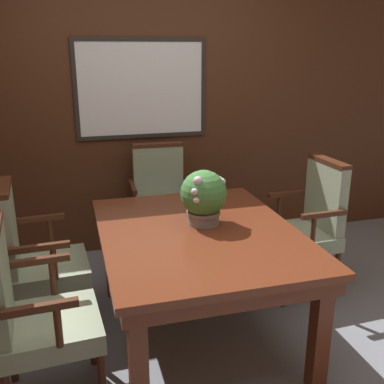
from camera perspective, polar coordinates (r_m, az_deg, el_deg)
The scene contains 8 objects.
ground_plane at distance 2.93m, azimuth 1.47°, elevation -20.16°, with size 14.00×14.00×0.00m, color gray.
wall_back at distance 4.08m, azimuth -5.75°, elevation 9.51°, with size 7.20×0.08×2.45m.
dining_table at distance 2.81m, azimuth 0.82°, elevation -6.63°, with size 1.19×1.51×0.74m.
chair_head_far at distance 3.91m, azimuth -3.94°, elevation -1.01°, with size 0.54×0.52×1.03m.
chair_right_far at distance 3.53m, azimuth 14.60°, elevation -3.63°, with size 0.53×0.54×1.03m.
chair_left_near at distance 2.46m, azimuth -19.77°, elevation -13.96°, with size 0.54×0.55×1.03m.
chair_left_far at distance 3.06m, azimuth -19.51°, elevation -7.51°, with size 0.53×0.55×1.03m.
potted_plant at distance 2.82m, azimuth 1.47°, elevation -0.55°, with size 0.29×0.30×0.35m.
Camera 1 is at (-0.69, -2.21, 1.80)m, focal length 42.00 mm.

